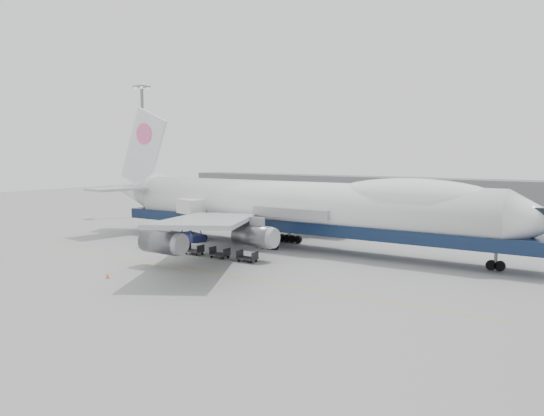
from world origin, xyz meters
The scene contains 12 objects.
ground centered at (0.00, 0.00, 0.00)m, with size 260.00×260.00×0.00m, color gray.
apron_line centered at (0.00, -6.00, 0.01)m, with size 60.00×0.15×0.01m, color gold.
hangar centered at (-10.00, 70.00, 3.50)m, with size 110.00×8.00×7.00m, color slate.
floodlight_mast centered at (-42.00, 24.00, 14.27)m, with size 2.40×2.40×25.43m.
airliner centered at (0.64, 12.00, 5.62)m, with size 67.00×55.30×19.98m.
catering_truck centered at (-15.77, 8.52, 3.43)m, with size 5.18×4.25×6.03m.
traffic_cone centered at (-7.11, -13.59, 0.27)m, with size 0.38×0.38×0.56m.
dolly_0 centered at (-16.61, 0.80, 0.53)m, with size 2.30×1.35×1.30m.
dolly_1 centered at (-12.47, 0.80, 0.53)m, with size 2.30×1.35×1.30m.
dolly_2 centered at (-8.34, 0.80, 0.53)m, with size 2.30×1.35×1.30m.
dolly_3 centered at (-4.20, 0.80, 0.53)m, with size 2.30×1.35×1.30m.
dolly_4 centered at (-0.07, 0.80, 0.53)m, with size 2.30×1.35×1.30m.
Camera 1 is at (35.94, -48.30, 12.73)m, focal length 35.00 mm.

